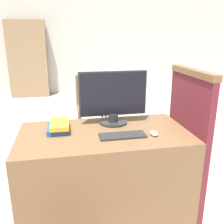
% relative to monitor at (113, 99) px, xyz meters
% --- Properties ---
extents(wall_back, '(12.00, 0.06, 2.80)m').
position_rel_monitor_xyz_m(wall_back, '(-0.11, 4.66, 0.42)').
color(wall_back, beige).
rests_on(wall_back, ground_plane).
extents(desk, '(1.35, 0.73, 0.75)m').
position_rel_monitor_xyz_m(desk, '(-0.11, -0.20, -0.60)').
color(desk, brown).
rests_on(desk, ground_plane).
extents(carrel_divider, '(0.07, 0.64, 1.24)m').
position_rel_monitor_xyz_m(carrel_divider, '(0.59, -0.24, -0.34)').
color(carrel_divider, maroon).
rests_on(carrel_divider, ground_plane).
extents(monitor, '(0.59, 0.25, 0.46)m').
position_rel_monitor_xyz_m(monitor, '(0.00, 0.00, 0.00)').
color(monitor, '#282828').
rests_on(monitor, desk).
extents(keyboard, '(0.36, 0.13, 0.02)m').
position_rel_monitor_xyz_m(keyboard, '(0.01, -0.31, -0.22)').
color(keyboard, '#2D2D2D').
rests_on(keyboard, desk).
extents(mouse, '(0.06, 0.10, 0.03)m').
position_rel_monitor_xyz_m(mouse, '(0.26, -0.33, -0.21)').
color(mouse, silver).
rests_on(mouse, desk).
extents(book_stack, '(0.17, 0.27, 0.08)m').
position_rel_monitor_xyz_m(book_stack, '(-0.47, -0.10, -0.18)').
color(book_stack, '#285199').
rests_on(book_stack, desk).
extents(far_chair, '(0.44, 0.44, 0.90)m').
position_rel_monitor_xyz_m(far_chair, '(-0.01, 1.71, -0.48)').
color(far_chair, brown).
rests_on(far_chair, ground_plane).
extents(bookshelf_far, '(0.91, 0.32, 1.83)m').
position_rel_monitor_xyz_m(bookshelf_far, '(-1.23, 4.42, -0.06)').
color(bookshelf_far, '#9E7A56').
rests_on(bookshelf_far, ground_plane).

